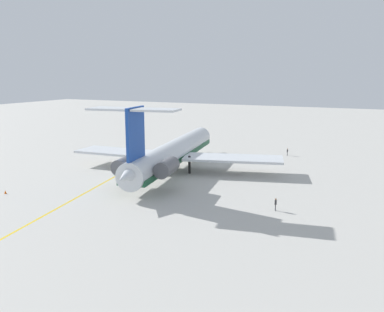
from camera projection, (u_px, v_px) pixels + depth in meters
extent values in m
plane|color=#B7B5AD|center=(135.00, 164.00, 88.13)|extent=(345.97, 345.97, 0.00)
cylinder|color=silver|center=(174.00, 152.00, 81.76)|extent=(42.95, 11.41, 4.56)
cone|color=silver|center=(201.00, 136.00, 101.93)|extent=(5.40, 5.09, 4.38)
cone|color=silver|center=(129.00, 175.00, 61.50)|extent=(7.19, 4.90, 3.88)
cube|color=#195133|center=(174.00, 157.00, 81.96)|extent=(42.03, 11.34, 1.00)
cube|color=silver|center=(122.00, 152.00, 85.97)|extent=(8.21, 19.39, 0.46)
cube|color=silver|center=(233.00, 158.00, 79.66)|extent=(11.89, 20.22, 0.46)
cylinder|color=#515156|center=(125.00, 165.00, 68.78)|extent=(6.06, 3.53, 2.65)
cube|color=silver|center=(130.00, 165.00, 68.56)|extent=(3.61, 1.99, 0.55)
cylinder|color=#515156|center=(167.00, 167.00, 66.81)|extent=(6.06, 3.53, 2.65)
cube|color=silver|center=(162.00, 167.00, 67.02)|extent=(3.61, 1.99, 0.55)
cube|color=#19429E|center=(136.00, 133.00, 63.03)|extent=(6.17, 1.45, 8.08)
cube|color=silver|center=(111.00, 109.00, 62.83)|extent=(5.30, 7.26, 0.32)
cube|color=silver|center=(156.00, 110.00, 60.87)|extent=(5.30, 7.26, 0.32)
cylinder|color=black|center=(192.00, 151.00, 94.50)|extent=(0.50, 0.50, 3.46)
cylinder|color=black|center=(154.00, 163.00, 81.80)|extent=(0.50, 0.50, 3.46)
cylinder|color=black|center=(189.00, 165.00, 79.85)|extent=(0.50, 0.50, 3.46)
cylinder|color=black|center=(287.00, 154.00, 97.57)|extent=(0.10, 0.10, 0.83)
cylinder|color=black|center=(287.00, 154.00, 97.71)|extent=(0.10, 0.10, 0.83)
cylinder|color=#262628|center=(287.00, 151.00, 97.49)|extent=(0.28, 0.28, 0.66)
sphere|color=#DBB28E|center=(288.00, 149.00, 97.40)|extent=(0.26, 0.26, 0.26)
cylinder|color=#262628|center=(288.00, 151.00, 97.31)|extent=(0.08, 0.08, 0.56)
cylinder|color=#262628|center=(287.00, 150.00, 97.66)|extent=(0.08, 0.08, 0.56)
cylinder|color=black|center=(275.00, 207.00, 58.41)|extent=(0.11, 0.11, 0.87)
cylinder|color=black|center=(275.00, 208.00, 58.26)|extent=(0.11, 0.11, 0.87)
cylinder|color=#262628|center=(276.00, 202.00, 58.18)|extent=(0.29, 0.29, 0.69)
sphere|color=#8C6647|center=(276.00, 199.00, 58.09)|extent=(0.27, 0.27, 0.27)
cylinder|color=#262628|center=(276.00, 202.00, 58.36)|extent=(0.08, 0.08, 0.58)
cylinder|color=#262628|center=(276.00, 203.00, 58.00)|extent=(0.08, 0.08, 0.58)
cone|color=#EA590F|center=(5.00, 192.00, 66.60)|extent=(0.40, 0.40, 0.55)
cube|color=gold|center=(134.00, 166.00, 86.46)|extent=(94.25, 17.59, 0.01)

